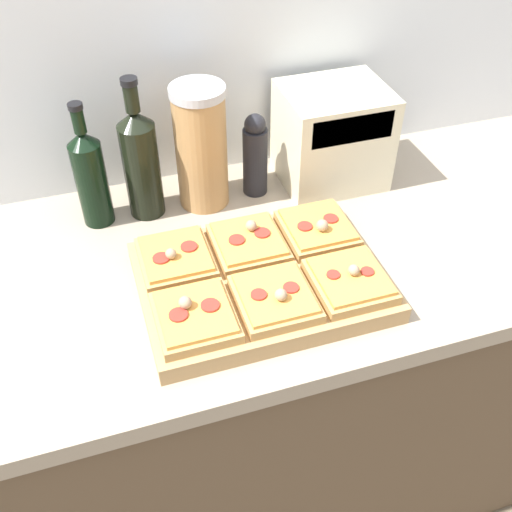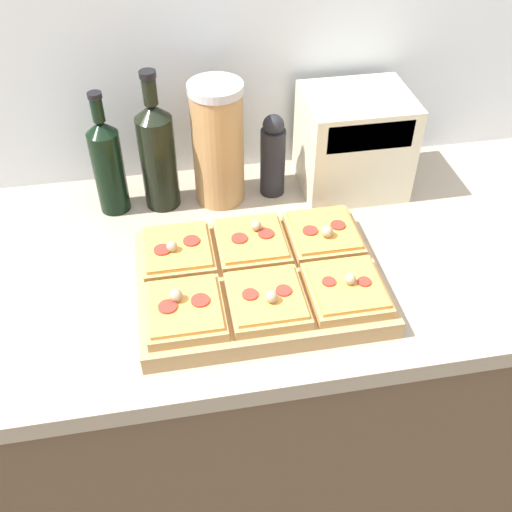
{
  "view_description": "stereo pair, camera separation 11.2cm",
  "coord_description": "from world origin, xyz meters",
  "px_view_note": "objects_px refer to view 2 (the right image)",
  "views": [
    {
      "loc": [
        -0.23,
        -0.55,
        1.71
      ],
      "look_at": [
        0.02,
        0.25,
        0.96
      ],
      "focal_mm": 42.0,
      "sensor_mm": 36.0,
      "label": 1
    },
    {
      "loc": [
        -0.12,
        -0.58,
        1.71
      ],
      "look_at": [
        0.02,
        0.25,
        0.96
      ],
      "focal_mm": 42.0,
      "sensor_mm": 36.0,
      "label": 2
    }
  ],
  "objects_px": {
    "cutting_board": "(259,282)",
    "wine_bottle": "(158,154)",
    "toaster_oven": "(354,142)",
    "olive_oil_bottle": "(108,164)",
    "grain_jar_tall": "(218,144)",
    "pepper_mill": "(273,156)"
  },
  "relations": [
    {
      "from": "cutting_board",
      "to": "wine_bottle",
      "type": "bearing_deg",
      "value": 117.67
    },
    {
      "from": "wine_bottle",
      "to": "toaster_oven",
      "type": "bearing_deg",
      "value": -0.12
    },
    {
      "from": "olive_oil_bottle",
      "to": "toaster_oven",
      "type": "distance_m",
      "value": 0.54
    },
    {
      "from": "olive_oil_bottle",
      "to": "grain_jar_tall",
      "type": "xyz_separation_m",
      "value": [
        0.23,
        0.0,
        0.02
      ]
    },
    {
      "from": "grain_jar_tall",
      "to": "toaster_oven",
      "type": "bearing_deg",
      "value": -0.17
    },
    {
      "from": "toaster_oven",
      "to": "grain_jar_tall",
      "type": "bearing_deg",
      "value": 179.83
    },
    {
      "from": "pepper_mill",
      "to": "grain_jar_tall",
      "type": "bearing_deg",
      "value": 180.0
    },
    {
      "from": "wine_bottle",
      "to": "grain_jar_tall",
      "type": "xyz_separation_m",
      "value": [
        0.13,
        0.0,
        0.01
      ]
    },
    {
      "from": "cutting_board",
      "to": "toaster_oven",
      "type": "bearing_deg",
      "value": 48.69
    },
    {
      "from": "cutting_board",
      "to": "wine_bottle",
      "type": "distance_m",
      "value": 0.36
    },
    {
      "from": "olive_oil_bottle",
      "to": "wine_bottle",
      "type": "distance_m",
      "value": 0.11
    },
    {
      "from": "olive_oil_bottle",
      "to": "grain_jar_tall",
      "type": "height_order",
      "value": "olive_oil_bottle"
    },
    {
      "from": "cutting_board",
      "to": "olive_oil_bottle",
      "type": "height_order",
      "value": "olive_oil_bottle"
    },
    {
      "from": "wine_bottle",
      "to": "pepper_mill",
      "type": "xyz_separation_m",
      "value": [
        0.25,
        0.0,
        -0.03
      ]
    },
    {
      "from": "wine_bottle",
      "to": "toaster_oven",
      "type": "relative_size",
      "value": 1.23
    },
    {
      "from": "grain_jar_tall",
      "to": "pepper_mill",
      "type": "xyz_separation_m",
      "value": [
        0.12,
        0.0,
        -0.04
      ]
    },
    {
      "from": "grain_jar_tall",
      "to": "cutting_board",
      "type": "bearing_deg",
      "value": -83.95
    },
    {
      "from": "wine_bottle",
      "to": "olive_oil_bottle",
      "type": "bearing_deg",
      "value": 180.0
    },
    {
      "from": "grain_jar_tall",
      "to": "toaster_oven",
      "type": "distance_m",
      "value": 0.3
    },
    {
      "from": "cutting_board",
      "to": "grain_jar_tall",
      "type": "xyz_separation_m",
      "value": [
        -0.03,
        0.31,
        0.12
      ]
    },
    {
      "from": "toaster_oven",
      "to": "cutting_board",
      "type": "bearing_deg",
      "value": -131.31
    },
    {
      "from": "grain_jar_tall",
      "to": "pepper_mill",
      "type": "distance_m",
      "value": 0.13
    }
  ]
}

